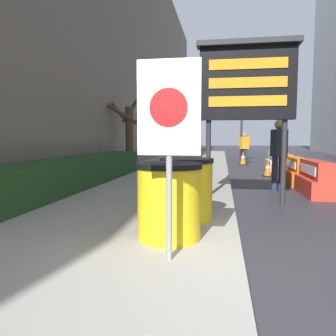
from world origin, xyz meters
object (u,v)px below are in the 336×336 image
object	(u,v)px
barrel_drum_foreground	(169,201)
jersey_barrier_orange_near	(283,166)
barrel_drum_middle	(186,189)
jersey_barrier_red_striped	(316,180)
traffic_cone_mid	(243,158)
traffic_cone_near	(268,169)
pedestrian_passerby	(279,149)
warning_sign	(169,123)
pedestrian_worker	(244,146)
jersey_barrier_cream	(275,161)
jersey_barrier_orange_far	(297,172)
message_board	(247,84)
traffic_light_near_curb	(242,108)

from	to	relation	value
barrel_drum_foreground	jersey_barrier_orange_near	size ratio (longest dim) A/B	0.52
barrel_drum_middle	jersey_barrier_red_striped	world-z (taller)	barrel_drum_middle
traffic_cone_mid	jersey_barrier_orange_near	bearing A→B (deg)	-76.31
traffic_cone_near	barrel_drum_foreground	bearing A→B (deg)	-105.10
barrel_drum_middle	jersey_barrier_red_striped	size ratio (longest dim) A/B	0.53
pedestrian_passerby	traffic_cone_near	bearing A→B (deg)	-13.33
warning_sign	traffic_cone_mid	xyz separation A→B (m)	(1.56, 14.02, -1.17)
traffic_cone_near	pedestrian_worker	distance (m)	5.85
jersey_barrier_cream	jersey_barrier_orange_near	bearing A→B (deg)	-90.00
barrel_drum_middle	traffic_cone_mid	world-z (taller)	barrel_drum_middle
warning_sign	traffic_cone_near	xyz separation A→B (m)	(2.11, 8.91, -1.22)
jersey_barrier_orange_near	pedestrian_passerby	xyz separation A→B (m)	(-0.79, -3.73, 0.72)
barrel_drum_middle	jersey_barrier_cream	world-z (taller)	barrel_drum_middle
jersey_barrier_red_striped	traffic_cone_near	world-z (taller)	jersey_barrier_red_striped
traffic_cone_near	jersey_barrier_cream	bearing A→B (deg)	75.52
jersey_barrier_cream	pedestrian_passerby	distance (m)	5.76
jersey_barrier_cream	traffic_cone_near	xyz separation A→B (m)	(-0.60, -2.32, -0.11)
jersey_barrier_red_striped	jersey_barrier_orange_far	bearing A→B (deg)	90.00
pedestrian_worker	pedestrian_passerby	bearing A→B (deg)	-114.30
barrel_drum_foreground	jersey_barrier_red_striped	bearing A→B (deg)	57.56
warning_sign	traffic_cone_mid	distance (m)	14.16
warning_sign	jersey_barrier_red_striped	size ratio (longest dim) A/B	1.14
warning_sign	jersey_barrier_orange_near	xyz separation A→B (m)	(2.71, 9.31, -1.15)
jersey_barrier_orange_near	pedestrian_worker	xyz separation A→B (m)	(-1.05, 5.40, 0.62)
jersey_barrier_red_striped	traffic_cone_near	size ratio (longest dim) A/B	2.97
traffic_cone_mid	pedestrian_worker	distance (m)	0.94
pedestrian_passerby	barrel_drum_foreground	bearing A→B (deg)	147.40
message_board	barrel_drum_middle	bearing A→B (deg)	-115.56
message_board	traffic_cone_mid	world-z (taller)	message_board
traffic_light_near_curb	jersey_barrier_cream	bearing A→B (deg)	-73.34
barrel_drum_middle	message_board	world-z (taller)	message_board
traffic_cone_mid	pedestrian_worker	bearing A→B (deg)	81.60
jersey_barrier_cream	traffic_cone_near	world-z (taller)	jersey_barrier_cream
jersey_barrier_orange_far	traffic_cone_mid	world-z (taller)	jersey_barrier_orange_far
barrel_drum_middle	traffic_cone_near	xyz separation A→B (m)	(2.11, 7.29, -0.34)
traffic_cone_mid	traffic_light_near_curb	xyz separation A→B (m)	(-0.04, 1.18, 2.66)
jersey_barrier_red_striped	jersey_barrier_orange_far	distance (m)	2.00
barrel_drum_foreground	jersey_barrier_cream	world-z (taller)	barrel_drum_foreground
barrel_drum_middle	pedestrian_passerby	world-z (taller)	pedestrian_passerby
jersey_barrier_red_striped	jersey_barrier_orange_far	xyz separation A→B (m)	(-0.00, 2.00, -0.02)
traffic_cone_near	traffic_cone_mid	distance (m)	5.14
message_board	jersey_barrier_orange_far	xyz separation A→B (m)	(1.75, 3.48, -2.08)
message_board	jersey_barrier_orange_far	size ratio (longest dim) A/B	1.81
warning_sign	pedestrian_passerby	world-z (taller)	warning_sign
message_board	jersey_barrier_orange_far	distance (m)	4.41
barrel_drum_foreground	traffic_cone_near	bearing A→B (deg)	74.90
traffic_light_near_curb	pedestrian_worker	size ratio (longest dim) A/B	2.51
traffic_cone_near	traffic_light_near_curb	xyz separation A→B (m)	(-0.58, 6.28, 2.71)
pedestrian_worker	traffic_cone_near	bearing A→B (deg)	-111.50
jersey_barrier_red_striped	traffic_cone_mid	bearing A→B (deg)	97.35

